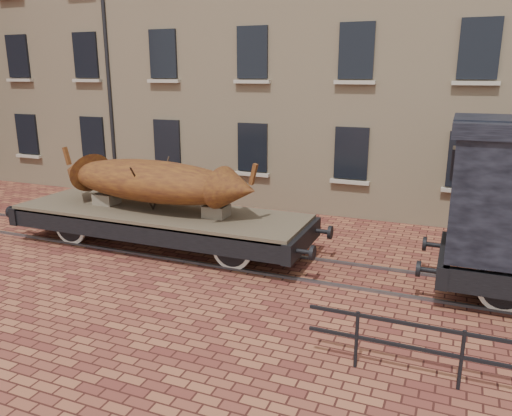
% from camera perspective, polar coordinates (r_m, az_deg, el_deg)
% --- Properties ---
extents(ground, '(90.00, 90.00, 0.00)m').
position_cam_1_polar(ground, '(12.88, 1.40, -6.37)').
color(ground, maroon).
extents(warehouse_cream, '(40.00, 10.19, 14.00)m').
position_cam_1_polar(warehouse_cream, '(21.35, 20.10, 20.41)').
color(warehouse_cream, '#D8B78A').
rests_on(warehouse_cream, ground).
extents(rail_track, '(30.00, 1.52, 0.06)m').
position_cam_1_polar(rail_track, '(12.87, 1.40, -6.25)').
color(rail_track, '#59595E').
rests_on(rail_track, ground).
extents(flatcar_wagon, '(9.30, 2.52, 1.40)m').
position_cam_1_polar(flatcar_wagon, '(14.00, -10.96, -1.09)').
color(flatcar_wagon, '#4C3D2F').
rests_on(flatcar_wagon, ground).
extents(iron_boat, '(6.41, 2.15, 1.54)m').
position_cam_1_polar(iron_boat, '(13.86, -11.83, 3.06)').
color(iron_boat, brown).
rests_on(iron_boat, flatcar_wagon).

